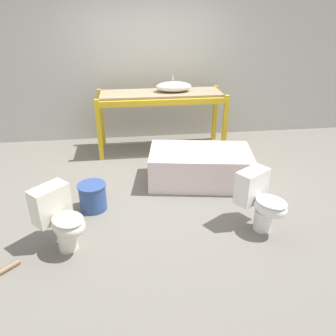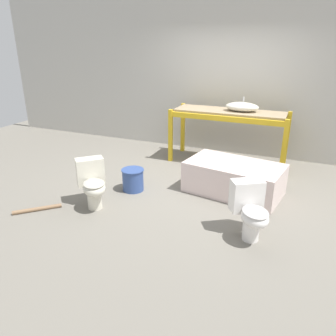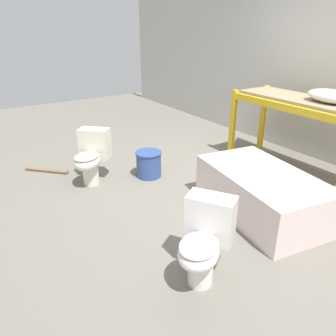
# 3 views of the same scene
# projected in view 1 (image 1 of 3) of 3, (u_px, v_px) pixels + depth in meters

# --- Properties ---
(ground_plane) EXTENTS (12.00, 12.00, 0.00)m
(ground_plane) POSITION_uv_depth(u_px,v_px,m) (156.00, 179.00, 4.80)
(ground_plane) COLOR slate
(warehouse_wall_rear) EXTENTS (10.80, 0.08, 3.20)m
(warehouse_wall_rear) POSITION_uv_depth(u_px,v_px,m) (145.00, 49.00, 5.67)
(warehouse_wall_rear) COLOR beige
(warehouse_wall_rear) RESTS_ON ground_plane
(shelving_rack) EXTENTS (2.12, 0.73, 1.00)m
(shelving_rack) POSITION_uv_depth(u_px,v_px,m) (161.00, 101.00, 5.43)
(shelving_rack) COLOR gold
(shelving_rack) RESTS_ON ground_plane
(sink_basin) EXTENTS (0.59, 0.35, 0.24)m
(sink_basin) POSITION_uv_depth(u_px,v_px,m) (174.00, 87.00, 5.37)
(sink_basin) COLOR silver
(sink_basin) RESTS_ON shelving_rack
(bathtub_main) EXTENTS (1.51, 1.01, 0.48)m
(bathtub_main) POSITION_uv_depth(u_px,v_px,m) (200.00, 164.00, 4.61)
(bathtub_main) COLOR silver
(bathtub_main) RESTS_ON ground_plane
(toilet_near) EXTENTS (0.63, 0.63, 0.67)m
(toilet_near) POSITION_uv_depth(u_px,v_px,m) (60.00, 217.00, 3.31)
(toilet_near) COLOR silver
(toilet_near) RESTS_ON ground_plane
(toilet_far) EXTENTS (0.58, 0.65, 0.67)m
(toilet_far) POSITION_uv_depth(u_px,v_px,m) (261.00, 199.00, 3.61)
(toilet_far) COLOR white
(toilet_far) RESTS_ON ground_plane
(bucket_white) EXTENTS (0.35, 0.35, 0.34)m
(bucket_white) POSITION_uv_depth(u_px,v_px,m) (93.00, 196.00, 4.02)
(bucket_white) COLOR #334C8C
(bucket_white) RESTS_ON ground_plane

